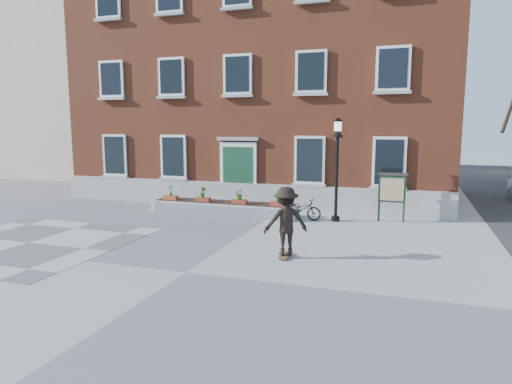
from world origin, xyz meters
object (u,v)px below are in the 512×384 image
(notice_board, at_px, (392,189))
(skateboarder, at_px, (286,221))
(bicycle, at_px, (301,209))
(lamp_post, at_px, (337,155))

(notice_board, relative_size, skateboarder, 0.94)
(bicycle, bearing_deg, lamp_post, -81.70)
(bicycle, relative_size, lamp_post, 0.41)
(lamp_post, relative_size, notice_board, 2.10)
(notice_board, distance_m, skateboarder, 6.37)
(lamp_post, bearing_deg, notice_board, 15.22)
(bicycle, bearing_deg, skateboarder, -171.04)
(skateboarder, bearing_deg, bicycle, 98.58)
(skateboarder, bearing_deg, notice_board, 66.17)
(bicycle, relative_size, notice_board, 0.85)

